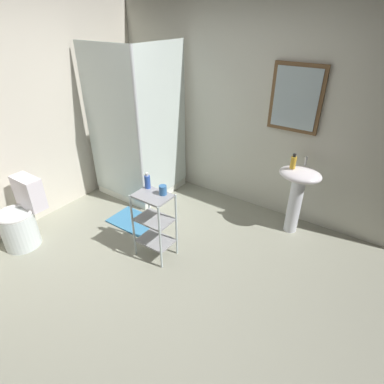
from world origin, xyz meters
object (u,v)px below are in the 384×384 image
Objects in this scene: hand_soap_bottle at (293,162)px; shampoo_bottle_blue at (147,181)px; storage_cart at (154,221)px; toilet at (21,219)px; bath_mat at (134,221)px; pedestal_sink at (298,188)px; rinse_cup at (163,190)px; shower_stall at (141,163)px.

hand_soap_bottle reaches higher than shampoo_bottle_blue.
storage_cart is 0.41m from shampoo_bottle_blue.
storage_cart is (1.33, 0.68, 0.12)m from toilet.
toilet is 1.03× the size of storage_cart.
hand_soap_bottle is 0.28× the size of bath_mat.
rinse_cup reaches higher than pedestal_sink.
storage_cart is (-1.04, -1.24, -0.14)m from pedestal_sink.
shower_stall reaches higher than bath_mat.
shampoo_bottle_blue is at bearing -43.04° from shower_stall.
shower_stall is 11.92× the size of shampoo_bottle_blue.
toilet is (-2.37, -1.92, -0.26)m from pedestal_sink.
storage_cart is 0.80m from bath_mat.
toilet is 4.53× the size of shampoo_bottle_blue.
shower_stall is at bearing 136.96° from shampoo_bottle_blue.
rinse_cup is (0.21, -0.01, -0.03)m from shampoo_bottle_blue.
shower_stall is 11.99× the size of hand_soap_bottle.
shower_stall is 21.04× the size of rinse_cup.
hand_soap_bottle reaches higher than toilet.
shower_stall reaches higher than hand_soap_bottle.
storage_cart reaches higher than bath_mat.
shower_stall is 3.33× the size of bath_mat.
shower_stall is at bearing 138.21° from storage_cart.
shower_stall reaches higher than rinse_cup.
storage_cart is at bearing -137.19° from rinse_cup.
shampoo_bottle_blue reaches higher than bath_mat.
hand_soap_bottle is (2.28, 1.89, 0.57)m from toilet.
shampoo_bottle_blue is (0.89, -0.83, 0.35)m from shower_stall.
shower_stall is 1.63m from toilet.
bath_mat is at bearing -56.88° from shower_stall.
shower_stall is at bearing 142.45° from rinse_cup.
shower_stall reaches higher than storage_cart.
shower_stall is 1.27m from shampoo_bottle_blue.
pedestal_sink is 1.99m from bath_mat.
rinse_cup is at bearing -17.48° from bath_mat.
rinse_cup reaches higher than bath_mat.
shampoo_bottle_blue is 0.21m from rinse_cup.
shower_stall is 0.88m from bath_mat.
rinse_cup is at bearing -129.43° from pedestal_sink.
toilet is at bearing -152.84° from storage_cart.
shampoo_bottle_blue is 0.28× the size of bath_mat.
storage_cart is (1.02, -0.92, -0.03)m from shower_stall.
pedestal_sink is at bearing 39.09° from toilet.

